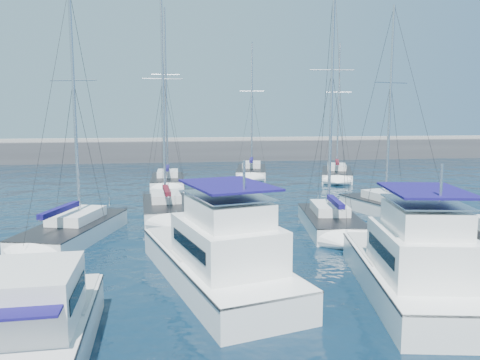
{
  "coord_description": "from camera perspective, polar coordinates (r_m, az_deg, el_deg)",
  "views": [
    {
      "loc": [
        -6.8,
        -19.28,
        6.82
      ],
      "look_at": [
        -2.64,
        7.93,
        3.0
      ],
      "focal_mm": 35.0,
      "sensor_mm": 36.0,
      "label": 1
    }
  ],
  "objects": [
    {
      "name": "ground",
      "position": [
        21.55,
        10.36,
        -10.68
      ],
      "size": [
        220.0,
        220.0,
        0.0
      ],
      "primitive_type": "plane",
      "color": "black",
      "rests_on": "ground"
    },
    {
      "name": "breakwater",
      "position": [
        71.83,
        -3.25,
        3.29
      ],
      "size": [
        160.0,
        6.0,
        4.45
      ],
      "color": "#424244",
      "rests_on": "ground"
    },
    {
      "name": "motor_yacht_port_outer",
      "position": [
        14.88,
        -23.3,
        -16.05
      ],
      "size": [
        2.94,
        6.36,
        3.2
      ],
      "rotation": [
        0.0,
        0.0,
        0.02
      ],
      "color": "silver",
      "rests_on": "ground"
    },
    {
      "name": "motor_yacht_port_inner",
      "position": [
        18.98,
        -2.55,
        -9.54
      ],
      "size": [
        6.17,
        11.08,
        4.69
      ],
      "rotation": [
        0.0,
        0.0,
        0.26
      ],
      "color": "white",
      "rests_on": "ground"
    },
    {
      "name": "motor_yacht_stbd_inner",
      "position": [
        18.89,
        20.34,
        -10.13
      ],
      "size": [
        5.1,
        9.83,
        4.69
      ],
      "rotation": [
        0.0,
        0.0,
        -0.19
      ],
      "color": "white",
      "rests_on": "ground"
    },
    {
      "name": "sailboat_mid_a",
      "position": [
        27.5,
        -19.63,
        -5.83
      ],
      "size": [
        5.26,
        8.7,
        13.89
      ],
      "rotation": [
        0.0,
        0.0,
        -0.29
      ],
      "color": "white",
      "rests_on": "ground"
    },
    {
      "name": "sailboat_mid_b",
      "position": [
        32.41,
        -9.01,
        -3.39
      ],
      "size": [
        3.51,
        7.59,
        14.8
      ],
      "rotation": [
        0.0,
        0.0,
        0.06
      ],
      "color": "silver",
      "rests_on": "ground"
    },
    {
      "name": "sailboat_mid_c",
      "position": [
        28.57,
        10.97,
        -4.94
      ],
      "size": [
        3.93,
        7.56,
        15.14
      ],
      "rotation": [
        0.0,
        0.0,
        -0.14
      ],
      "color": "white",
      "rests_on": "ground"
    },
    {
      "name": "sailboat_mid_d",
      "position": [
        33.75,
        18.17,
        -3.26
      ],
      "size": [
        5.13,
        8.74,
        14.4
      ],
      "rotation": [
        0.0,
        0.0,
        0.26
      ],
      "color": "silver",
      "rests_on": "ground"
    },
    {
      "name": "sailboat_back_a",
      "position": [
        45.45,
        -8.8,
        -0.11
      ],
      "size": [
        3.18,
        7.6,
        17.12
      ],
      "rotation": [
        0.0,
        0.0,
        -0.02
      ],
      "color": "white",
      "rests_on": "ground"
    },
    {
      "name": "sailboat_back_b",
      "position": [
        52.93,
        1.41,
        1.06
      ],
      "size": [
        4.77,
        9.04,
        15.22
      ],
      "rotation": [
        0.0,
        0.0,
        -0.2
      ],
      "color": "silver",
      "rests_on": "ground"
    },
    {
      "name": "sailboat_back_c",
      "position": [
        51.7,
        11.7,
        0.74
      ],
      "size": [
        5.74,
        9.12,
        14.85
      ],
      "rotation": [
        0.0,
        0.0,
        -0.34
      ],
      "color": "white",
      "rests_on": "ground"
    }
  ]
}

